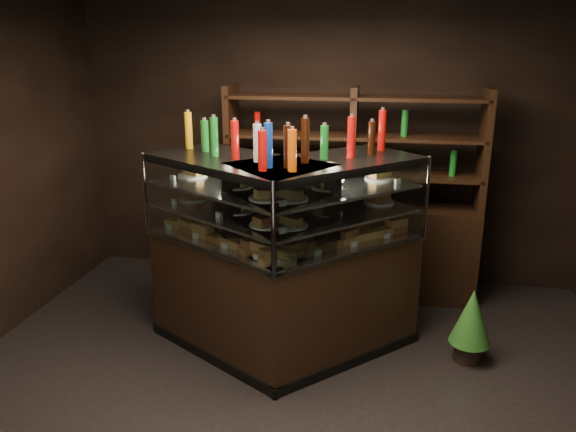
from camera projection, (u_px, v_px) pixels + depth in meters
name	position (u px, v px, depth m)	size (l,w,h in m)	color
ground	(278.00, 416.00, 3.72)	(5.00, 5.00, 0.00)	black
room_shell	(276.00, 123.00, 3.15)	(5.02, 5.02, 3.01)	black
display_case	(282.00, 288.00, 4.42)	(2.22, 1.52, 1.57)	black
food_display	(282.00, 214.00, 4.23)	(1.82, 1.03, 0.48)	#BC7043
bottles_top	(282.00, 140.00, 4.07)	(1.64, 0.89, 0.30)	#0F38B2
potted_conifer	(472.00, 315.00, 4.27)	(0.32, 0.32, 0.68)	black
back_shelving	(350.00, 234.00, 5.42)	(2.38, 0.45, 2.00)	black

